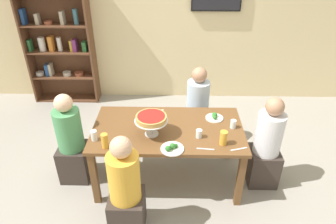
# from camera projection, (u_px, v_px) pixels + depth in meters

# --- Properties ---
(ground_plane) EXTENTS (12.00, 12.00, 0.00)m
(ground_plane) POSITION_uv_depth(u_px,v_px,m) (168.00, 177.00, 3.80)
(ground_plane) COLOR gray
(rear_partition) EXTENTS (8.00, 0.12, 2.80)m
(rear_partition) POSITION_uv_depth(u_px,v_px,m) (171.00, 18.00, 4.94)
(rear_partition) COLOR beige
(rear_partition) RESTS_ON ground_plane
(dining_table) EXTENTS (1.69, 0.92, 0.74)m
(dining_table) POSITION_uv_depth(u_px,v_px,m) (168.00, 134.00, 3.46)
(dining_table) COLOR brown
(dining_table) RESTS_ON ground_plane
(bookshelf) EXTENTS (1.10, 0.30, 2.21)m
(bookshelf) POSITION_uv_depth(u_px,v_px,m) (57.00, 35.00, 4.95)
(bookshelf) COLOR brown
(bookshelf) RESTS_ON ground_plane
(diner_near_left) EXTENTS (0.34, 0.34, 1.15)m
(diner_near_left) POSITION_uv_depth(u_px,v_px,m) (126.00, 194.00, 2.91)
(diner_near_left) COLOR #382D28
(diner_near_left) RESTS_ON ground_plane
(diner_far_right) EXTENTS (0.34, 0.34, 1.15)m
(diner_far_right) POSITION_uv_depth(u_px,v_px,m) (197.00, 112.00, 4.18)
(diner_far_right) COLOR #382D28
(diner_far_right) RESTS_ON ground_plane
(diner_head_west) EXTENTS (0.34, 0.34, 1.15)m
(diner_head_west) POSITION_uv_depth(u_px,v_px,m) (72.00, 144.00, 3.56)
(diner_head_west) COLOR #382D28
(diner_head_west) RESTS_ON ground_plane
(diner_head_east) EXTENTS (0.34, 0.34, 1.15)m
(diner_head_east) POSITION_uv_depth(u_px,v_px,m) (266.00, 148.00, 3.50)
(diner_head_east) COLOR #382D28
(diner_head_east) RESTS_ON ground_plane
(deep_dish_pizza_stand) EXTENTS (0.36, 0.36, 0.24)m
(deep_dish_pizza_stand) POSITION_uv_depth(u_px,v_px,m) (151.00, 119.00, 3.21)
(deep_dish_pizza_stand) COLOR silver
(deep_dish_pizza_stand) RESTS_ON dining_table
(salad_plate_near_diner) EXTENTS (0.24, 0.24, 0.07)m
(salad_plate_near_diner) POSITION_uv_depth(u_px,v_px,m) (172.00, 148.00, 3.07)
(salad_plate_near_diner) COLOR white
(salad_plate_near_diner) RESTS_ON dining_table
(salad_plate_far_diner) EXTENTS (0.21, 0.21, 0.07)m
(salad_plate_far_diner) POSITION_uv_depth(u_px,v_px,m) (214.00, 117.00, 3.57)
(salad_plate_far_diner) COLOR white
(salad_plate_far_diner) RESTS_ON dining_table
(beer_glass_amber_tall) EXTENTS (0.07, 0.07, 0.16)m
(beer_glass_amber_tall) POSITION_uv_depth(u_px,v_px,m) (105.00, 141.00, 3.07)
(beer_glass_amber_tall) COLOR gold
(beer_glass_amber_tall) RESTS_ON dining_table
(beer_glass_amber_short) EXTENTS (0.08, 0.08, 0.16)m
(beer_glass_amber_short) POSITION_uv_depth(u_px,v_px,m) (223.00, 138.00, 3.12)
(beer_glass_amber_short) COLOR gold
(beer_glass_amber_short) RESTS_ON dining_table
(water_glass_clear_near) EXTENTS (0.07, 0.07, 0.09)m
(water_glass_clear_near) POSITION_uv_depth(u_px,v_px,m) (199.00, 134.00, 3.24)
(water_glass_clear_near) COLOR white
(water_glass_clear_near) RESTS_ON dining_table
(water_glass_clear_far) EXTENTS (0.07, 0.07, 0.11)m
(water_glass_clear_far) POSITION_uv_depth(u_px,v_px,m) (94.00, 136.00, 3.19)
(water_glass_clear_far) COLOR white
(water_glass_clear_far) RESTS_ON dining_table
(water_glass_clear_spare) EXTENTS (0.06, 0.06, 0.10)m
(water_glass_clear_spare) POSITION_uv_depth(u_px,v_px,m) (233.00, 124.00, 3.39)
(water_glass_clear_spare) COLOR white
(water_glass_clear_spare) RESTS_ON dining_table
(cutlery_fork_near) EXTENTS (0.18, 0.03, 0.00)m
(cutlery_fork_near) POSITION_uv_depth(u_px,v_px,m) (205.00, 149.00, 3.09)
(cutlery_fork_near) COLOR silver
(cutlery_fork_near) RESTS_ON dining_table
(cutlery_knife_near) EXTENTS (0.17, 0.08, 0.00)m
(cutlery_knife_near) POSITION_uv_depth(u_px,v_px,m) (157.00, 111.00, 3.72)
(cutlery_knife_near) COLOR silver
(cutlery_knife_near) RESTS_ON dining_table
(cutlery_fork_far) EXTENTS (0.18, 0.07, 0.00)m
(cutlery_fork_far) POSITION_uv_depth(u_px,v_px,m) (239.00, 149.00, 3.09)
(cutlery_fork_far) COLOR silver
(cutlery_fork_far) RESTS_ON dining_table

